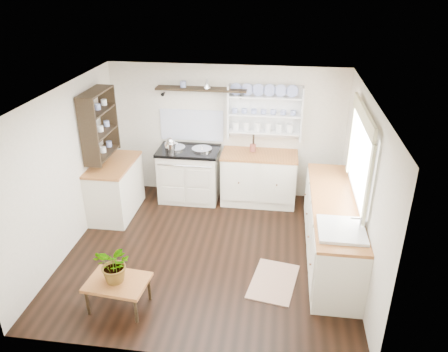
{
  "coord_description": "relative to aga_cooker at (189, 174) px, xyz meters",
  "views": [
    {
      "loc": [
        0.91,
        -5.15,
        3.7
      ],
      "look_at": [
        0.18,
        0.25,
        1.1
      ],
      "focal_mm": 35.0,
      "sensor_mm": 36.0,
      "label": 1
    }
  ],
  "objects": [
    {
      "name": "plate_rack",
      "position": [
        1.25,
        0.29,
        1.08
      ],
      "size": [
        1.2,
        0.22,
        0.9
      ],
      "color": "white",
      "rests_on": "wall_back"
    },
    {
      "name": "high_shelf",
      "position": [
        0.2,
        0.21,
        1.44
      ],
      "size": [
        1.5,
        0.29,
        0.16
      ],
      "color": "black",
      "rests_on": "wall_back"
    },
    {
      "name": "utensil_crock",
      "position": [
        1.08,
        0.11,
        0.5
      ],
      "size": [
        0.1,
        0.1,
        0.12
      ],
      "primitive_type": "cylinder",
      "color": "brown",
      "rests_on": "back_cabinets"
    },
    {
      "name": "window",
      "position": [
        2.55,
        -1.42,
        1.09
      ],
      "size": [
        0.08,
        1.55,
        1.22
      ],
      "color": "white",
      "rests_on": "wall_right"
    },
    {
      "name": "kettle",
      "position": [
        -0.28,
        -0.12,
        0.57
      ],
      "size": [
        0.19,
        0.19,
        0.23
      ],
      "primitive_type": null,
      "color": "silver",
      "rests_on": "aga_cooker"
    },
    {
      "name": "potted_plant",
      "position": [
        -0.28,
        -2.84,
        0.15
      ],
      "size": [
        0.54,
        0.52,
        0.48
      ],
      "primitive_type": "imported",
      "rotation": [
        0.0,
        0.0,
        -0.43
      ],
      "color": "#3F7233",
      "rests_on": "center_table"
    },
    {
      "name": "aga_cooker",
      "position": [
        0.0,
        0.0,
        0.0
      ],
      "size": [
        1.04,
        0.72,
        0.96
      ],
      "color": "silver",
      "rests_on": "floor"
    },
    {
      "name": "floor",
      "position": [
        0.6,
        -1.57,
        -0.47
      ],
      "size": [
        4.0,
        3.8,
        0.01
      ],
      "primitive_type": "cube",
      "color": "black",
      "rests_on": "ground"
    },
    {
      "name": "ceiling",
      "position": [
        0.6,
        -1.57,
        1.83
      ],
      "size": [
        4.0,
        3.8,
        0.01
      ],
      "primitive_type": "cube",
      "color": "white",
      "rests_on": "wall_back"
    },
    {
      "name": "right_cabinets",
      "position": [
        2.3,
        -1.47,
        -0.01
      ],
      "size": [
        0.62,
        2.43,
        0.9
      ],
      "color": "#EEE5CD",
      "rests_on": "floor"
    },
    {
      "name": "belfast_sink",
      "position": [
        2.3,
        -2.22,
        0.33
      ],
      "size": [
        0.55,
        0.6,
        0.45
      ],
      "color": "white",
      "rests_on": "right_cabinets"
    },
    {
      "name": "back_cabinets",
      "position": [
        1.2,
        0.03,
        -0.01
      ],
      "size": [
        1.27,
        0.63,
        0.9
      ],
      "color": "#EEE5CD",
      "rests_on": "floor"
    },
    {
      "name": "center_table",
      "position": [
        -0.28,
        -2.84,
        -0.14
      ],
      "size": [
        0.75,
        0.57,
        0.38
      ],
      "rotation": [
        0.0,
        0.0,
        -0.09
      ],
      "color": "brown",
      "rests_on": "floor"
    },
    {
      "name": "left_shelving",
      "position": [
        -1.24,
        -0.67,
        1.08
      ],
      "size": [
        0.28,
        0.8,
        1.05
      ],
      "primitive_type": "cube",
      "color": "black",
      "rests_on": "wall_left"
    },
    {
      "name": "wall_right",
      "position": [
        2.6,
        -1.57,
        0.68
      ],
      "size": [
        0.02,
        3.8,
        2.3
      ],
      "primitive_type": "cube",
      "color": "beige",
      "rests_on": "ground"
    },
    {
      "name": "left_cabinets",
      "position": [
        -1.1,
        -0.67,
        -0.01
      ],
      "size": [
        0.62,
        1.13,
        0.9
      ],
      "color": "#EEE5CD",
      "rests_on": "floor"
    },
    {
      "name": "floor_rug",
      "position": [
        1.55,
        -2.13,
        -0.47
      ],
      "size": [
        0.69,
        0.93,
        0.02
      ],
      "primitive_type": "cube",
      "rotation": [
        0.0,
        0.0,
        -0.18
      ],
      "color": "#8C6551",
      "rests_on": "floor"
    },
    {
      "name": "wall_back",
      "position": [
        0.6,
        0.33,
        0.68
      ],
      "size": [
        4.0,
        0.02,
        2.3
      ],
      "primitive_type": "cube",
      "color": "beige",
      "rests_on": "ground"
    },
    {
      "name": "wall_left",
      "position": [
        -1.4,
        -1.57,
        0.68
      ],
      "size": [
        0.02,
        3.8,
        2.3
      ],
      "primitive_type": "cube",
      "color": "beige",
      "rests_on": "ground"
    }
  ]
}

